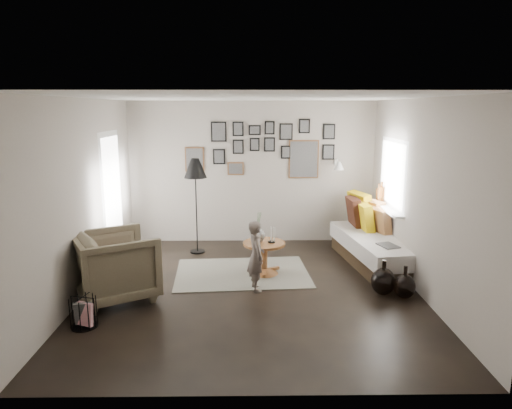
{
  "coord_description": "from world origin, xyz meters",
  "views": [
    {
      "loc": [
        -0.03,
        -5.95,
        2.46
      ],
      "look_at": [
        0.05,
        0.5,
        1.1
      ],
      "focal_mm": 32.0,
      "sensor_mm": 36.0,
      "label": 1
    }
  ],
  "objects_px": {
    "armchair": "(116,266)",
    "magazine_basket": "(83,312)",
    "vase": "(259,233)",
    "floor_lamp": "(195,172)",
    "demijohn_large": "(383,281)",
    "child": "(256,256)",
    "pedestal_table": "(264,259)",
    "daybed": "(376,243)",
    "demijohn_small": "(404,286)"
  },
  "relations": [
    {
      "from": "armchair",
      "to": "child",
      "type": "height_order",
      "value": "child"
    },
    {
      "from": "floor_lamp",
      "to": "daybed",
      "type": "bearing_deg",
      "value": -10.75
    },
    {
      "from": "pedestal_table",
      "to": "vase",
      "type": "xyz_separation_m",
      "value": [
        -0.08,
        0.02,
        0.41
      ]
    },
    {
      "from": "pedestal_table",
      "to": "daybed",
      "type": "xyz_separation_m",
      "value": [
        1.83,
        0.52,
        0.09
      ]
    },
    {
      "from": "floor_lamp",
      "to": "child",
      "type": "height_order",
      "value": "floor_lamp"
    },
    {
      "from": "demijohn_large",
      "to": "vase",
      "type": "bearing_deg",
      "value": 153.61
    },
    {
      "from": "daybed",
      "to": "magazine_basket",
      "type": "bearing_deg",
      "value": -159.09
    },
    {
      "from": "pedestal_table",
      "to": "child",
      "type": "relative_size",
      "value": 0.65
    },
    {
      "from": "daybed",
      "to": "magazine_basket",
      "type": "height_order",
      "value": "daybed"
    },
    {
      "from": "floor_lamp",
      "to": "magazine_basket",
      "type": "bearing_deg",
      "value": -109.71
    },
    {
      "from": "vase",
      "to": "demijohn_large",
      "type": "xyz_separation_m",
      "value": [
        1.66,
        -0.82,
        -0.45
      ]
    },
    {
      "from": "demijohn_small",
      "to": "child",
      "type": "relative_size",
      "value": 0.45
    },
    {
      "from": "daybed",
      "to": "demijohn_small",
      "type": "bearing_deg",
      "value": -98.32
    },
    {
      "from": "armchair",
      "to": "daybed",
      "type": "bearing_deg",
      "value": -99.81
    },
    {
      "from": "floor_lamp",
      "to": "armchair",
      "type": "bearing_deg",
      "value": -113.14
    },
    {
      "from": "child",
      "to": "vase",
      "type": "bearing_deg",
      "value": -18.28
    },
    {
      "from": "pedestal_table",
      "to": "demijohn_large",
      "type": "bearing_deg",
      "value": -26.96
    },
    {
      "from": "magazine_basket",
      "to": "floor_lamp",
      "type": "bearing_deg",
      "value": 70.29
    },
    {
      "from": "pedestal_table",
      "to": "demijohn_large",
      "type": "distance_m",
      "value": 1.77
    },
    {
      "from": "daybed",
      "to": "armchair",
      "type": "xyz_separation_m",
      "value": [
        -3.8,
        -1.39,
        0.13
      ]
    },
    {
      "from": "demijohn_small",
      "to": "demijohn_large",
      "type": "bearing_deg",
      "value": 154.24
    },
    {
      "from": "vase",
      "to": "magazine_basket",
      "type": "relative_size",
      "value": 1.26
    },
    {
      "from": "demijohn_small",
      "to": "armchair",
      "type": "bearing_deg",
      "value": 179.24
    },
    {
      "from": "floor_lamp",
      "to": "demijohn_large",
      "type": "relative_size",
      "value": 3.38
    },
    {
      "from": "vase",
      "to": "daybed",
      "type": "height_order",
      "value": "daybed"
    },
    {
      "from": "pedestal_table",
      "to": "daybed",
      "type": "height_order",
      "value": "daybed"
    },
    {
      "from": "pedestal_table",
      "to": "armchair",
      "type": "xyz_separation_m",
      "value": [
        -1.97,
        -0.87,
        0.22
      ]
    },
    {
      "from": "pedestal_table",
      "to": "child",
      "type": "bearing_deg",
      "value": -101.87
    },
    {
      "from": "magazine_basket",
      "to": "demijohn_small",
      "type": "bearing_deg",
      "value": 10.87
    },
    {
      "from": "pedestal_table",
      "to": "demijohn_small",
      "type": "bearing_deg",
      "value": -26.8
    },
    {
      "from": "armchair",
      "to": "vase",
      "type": "bearing_deg",
      "value": -94.7
    },
    {
      "from": "pedestal_table",
      "to": "magazine_basket",
      "type": "xyz_separation_m",
      "value": [
        -2.12,
        -1.68,
        -0.05
      ]
    },
    {
      "from": "pedestal_table",
      "to": "vase",
      "type": "distance_m",
      "value": 0.42
    },
    {
      "from": "magazine_basket",
      "to": "child",
      "type": "bearing_deg",
      "value": 28.03
    },
    {
      "from": "demijohn_large",
      "to": "daybed",
      "type": "bearing_deg",
      "value": 79.28
    },
    {
      "from": "armchair",
      "to": "magazine_basket",
      "type": "distance_m",
      "value": 0.87
    },
    {
      "from": "daybed",
      "to": "magazine_basket",
      "type": "relative_size",
      "value": 6.18
    },
    {
      "from": "vase",
      "to": "daybed",
      "type": "relative_size",
      "value": 0.2
    },
    {
      "from": "magazine_basket",
      "to": "demijohn_small",
      "type": "height_order",
      "value": "demijohn_small"
    },
    {
      "from": "armchair",
      "to": "floor_lamp",
      "type": "relative_size",
      "value": 0.6
    },
    {
      "from": "armchair",
      "to": "magazine_basket",
      "type": "height_order",
      "value": "armchair"
    },
    {
      "from": "armchair",
      "to": "child",
      "type": "bearing_deg",
      "value": -112.15
    },
    {
      "from": "child",
      "to": "pedestal_table",
      "type": "bearing_deg",
      "value": -25.66
    },
    {
      "from": "child",
      "to": "daybed",
      "type": "bearing_deg",
      "value": -73.55
    },
    {
      "from": "pedestal_table",
      "to": "daybed",
      "type": "bearing_deg",
      "value": 15.96
    },
    {
      "from": "daybed",
      "to": "magazine_basket",
      "type": "distance_m",
      "value": 4.53
    },
    {
      "from": "daybed",
      "to": "vase",
      "type": "bearing_deg",
      "value": -173.48
    },
    {
      "from": "floor_lamp",
      "to": "vase",
      "type": "bearing_deg",
      "value": -45.34
    },
    {
      "from": "demijohn_small",
      "to": "vase",
      "type": "bearing_deg",
      "value": 153.69
    },
    {
      "from": "floor_lamp",
      "to": "demijohn_small",
      "type": "bearing_deg",
      "value": -34.16
    }
  ]
}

